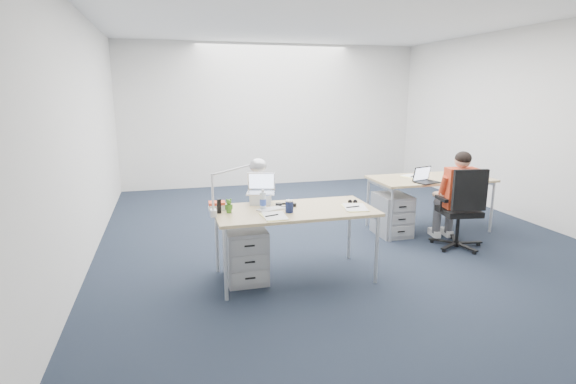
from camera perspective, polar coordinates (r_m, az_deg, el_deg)
The scene contains 24 objects.
floor at distance 6.11m, azimuth 5.78°, elevation -5.36°, with size 7.00×7.00×0.00m, color black.
room at distance 5.81m, azimuth 6.17°, elevation 10.92°, with size 6.02×7.02×2.80m.
desk_near at distance 4.52m, azimuth 0.84°, elevation -2.75°, with size 1.60×0.80×0.73m.
desk_far at distance 6.44m, azimuth 17.61°, elevation 1.33°, with size 1.60×0.80×0.73m.
office_chair at distance 5.89m, azimuth 20.90°, elevation -3.95°, with size 0.73×0.73×1.01m.
seated_person at distance 5.95m, azimuth 20.36°, elevation -0.64°, with size 0.39×0.66×1.18m.
drawer_pedestal_near at distance 4.62m, azimuth -5.44°, elevation -7.82°, with size 0.40×0.50×0.55m, color gray.
drawer_pedestal_far at distance 6.15m, azimuth 13.08°, elevation -2.82°, with size 0.40×0.50×0.55m, color gray.
silver_laptop at distance 4.70m, azimuth -3.49°, elevation 0.35°, with size 0.29×0.23×0.31m, color silver, non-canonical shape.
wireless_keyboard at distance 4.50m, azimuth -1.95°, elevation -2.13°, with size 0.31×0.13×0.02m, color white.
computer_mouse at distance 4.43m, azimuth 0.05°, elevation -2.21°, with size 0.06×0.10×0.04m, color white.
headphones at distance 4.61m, azimuth -0.26°, elevation -1.63°, with size 0.22×0.17×0.04m, color black, non-canonical shape.
can_koozie at distance 4.37m, azimuth 0.17°, elevation -1.82°, with size 0.08×0.08×0.12m, color #151D42.
water_bottle at distance 4.46m, azimuth -3.21°, elevation -1.01°, with size 0.06×0.06×0.21m, color silver.
bear_figurine at distance 4.40m, azimuth -7.52°, elevation -1.73°, with size 0.08×0.06×0.14m, color #2A671B, non-canonical shape.
book_stack at distance 4.54m, azimuth -8.95°, elevation -1.72°, with size 0.18×0.13×0.08m, color silver.
cordless_phone at distance 4.39m, azimuth -8.75°, elevation -1.81°, with size 0.04×0.02×0.14m, color black.
papers_left at distance 4.24m, azimuth -1.81°, elevation -3.11°, with size 0.21×0.30×0.01m, color #FFF893.
papers_right at distance 4.59m, azimuth 8.46°, elevation -1.98°, with size 0.22×0.31×0.01m, color #FFF893.
sunglasses at distance 4.81m, azimuth 8.21°, elevation -1.23°, with size 0.10×0.05×0.02m, color black, non-canonical shape.
desk_lamp at distance 4.26m, azimuth -7.33°, elevation 0.69°, with size 0.49×0.18×0.56m, color silver, non-canonical shape.
dark_laptop at distance 6.04m, azimuth 17.33°, elevation 2.10°, with size 0.29×0.28×0.21m, color black, non-canonical shape.
far_cup at distance 6.93m, azimuth 22.46°, elevation 2.55°, with size 0.07×0.07×0.10m, color white.
far_papers at distance 6.41m, azimuth 15.75°, elevation 1.87°, with size 0.22×0.32×0.01m, color white.
Camera 1 is at (-2.09, -5.41, 1.90)m, focal length 28.00 mm.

